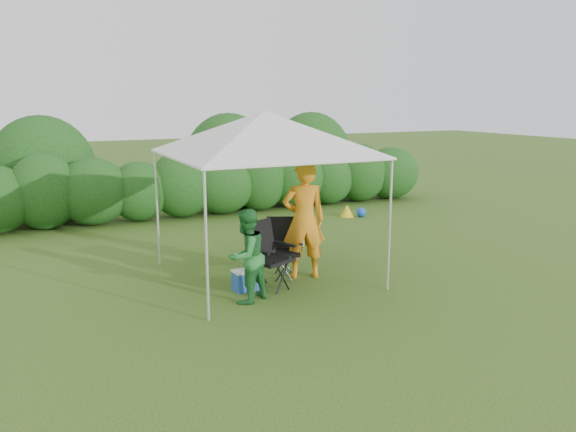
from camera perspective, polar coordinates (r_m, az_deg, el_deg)
name	(u,v)px	position (r m, az deg, el deg)	size (l,w,h in m)	color
ground	(277,284)	(9.39, -1.09, -6.95)	(70.00, 70.00, 0.00)	#426420
hedge	(185,186)	(14.76, -10.38, 3.06)	(14.69, 1.53, 1.80)	#20541A
canopy	(264,133)	(9.36, -2.43, 8.40)	(3.10, 3.10, 2.83)	silver
chair_right	(283,243)	(9.68, -0.46, -2.81)	(0.77, 0.74, 1.02)	black
chair_left	(266,251)	(9.09, -2.22, -3.53)	(0.82, 0.79, 1.09)	black
man	(304,220)	(9.51, 1.62, -0.42)	(0.73, 0.48, 2.01)	orange
woman	(246,256)	(8.43, -4.25, -4.06)	(0.70, 0.54, 1.43)	#277834
cooler	(246,280)	(9.08, -4.33, -6.50)	(0.42, 0.33, 0.34)	#234FA3
bottle	(250,264)	(8.99, -3.91, -4.88)	(0.06, 0.06, 0.21)	#592D0C
lawn_toy	(351,211)	(14.72, 6.38, 0.49)	(0.61, 0.51, 0.31)	yellow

